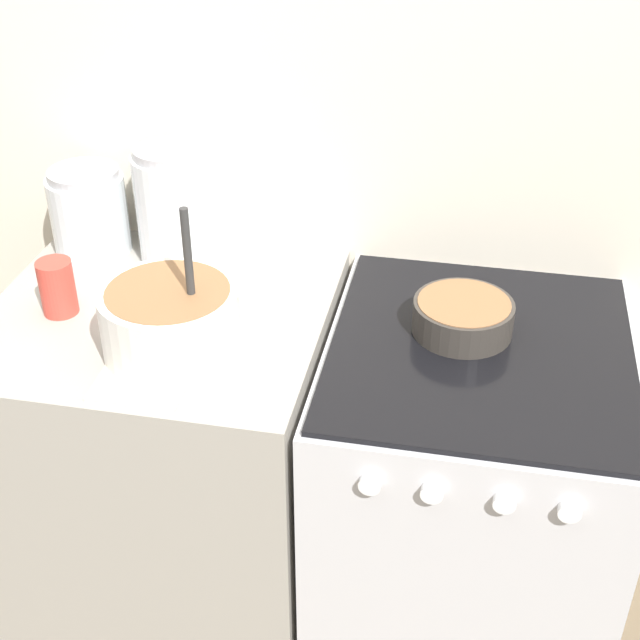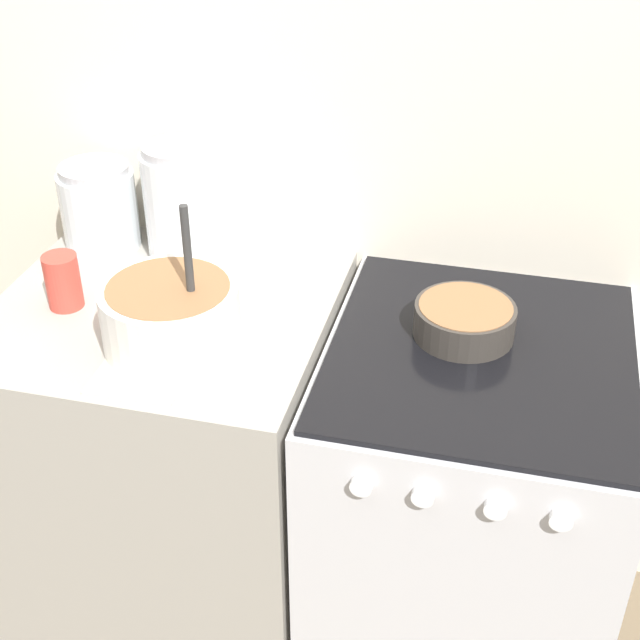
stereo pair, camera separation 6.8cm
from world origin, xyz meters
TOP-DOWN VIEW (x-y plane):
  - wall_back at (0.00, 0.70)m, footprint 4.42×0.05m
  - countertop_cabinet at (-0.36, 0.34)m, footprint 0.71×0.68m
  - stove at (0.32, 0.34)m, footprint 0.62×0.70m
  - mixing_bowl at (-0.27, 0.20)m, footprint 0.27×0.27m
  - baking_pan at (0.28, 0.39)m, footprint 0.20×0.20m
  - storage_jar_left at (-0.59, 0.57)m, footprint 0.18×0.18m
  - storage_jar_middle at (-0.39, 0.57)m, footprint 0.17×0.17m
  - tin_can at (-0.55, 0.30)m, footprint 0.07×0.07m
  - recipe_page at (-0.29, 0.14)m, footprint 0.18×0.23m

SIDE VIEW (x-z plane):
  - stove at x=0.32m, z-range 0.00..0.88m
  - countertop_cabinet at x=-0.36m, z-range 0.00..0.88m
  - recipe_page at x=-0.29m, z-range 0.88..0.89m
  - baking_pan at x=0.28m, z-range 0.88..0.95m
  - tin_can at x=-0.55m, z-range 0.88..1.00m
  - mixing_bowl at x=-0.27m, z-range 0.80..1.12m
  - storage_jar_left at x=-0.59m, z-range 0.87..1.07m
  - storage_jar_middle at x=-0.39m, z-range 0.86..1.13m
  - wall_back at x=0.00m, z-range 0.00..2.40m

